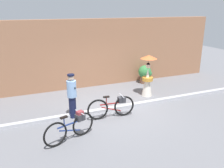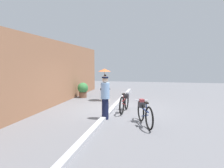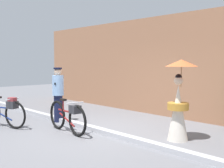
% 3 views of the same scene
% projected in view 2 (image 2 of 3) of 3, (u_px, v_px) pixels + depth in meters
% --- Properties ---
extents(ground_plane, '(30.00, 30.00, 0.00)m').
position_uv_depth(ground_plane, '(113.00, 109.00, 9.13)').
color(ground_plane, slate).
extents(building_wall, '(14.00, 0.40, 3.36)m').
position_uv_depth(building_wall, '(50.00, 73.00, 9.63)').
color(building_wall, '#9E6B4C').
rests_on(building_wall, ground_plane).
extents(sidewalk_curb, '(14.00, 0.20, 0.12)m').
position_uv_depth(sidewalk_curb, '(113.00, 108.00, 9.13)').
color(sidewalk_curb, '#B2B2B7').
rests_on(sidewalk_curb, ground_plane).
extents(bicycle_near_officer, '(1.66, 0.68, 0.86)m').
position_uv_depth(bicycle_near_officer, '(144.00, 112.00, 6.73)').
color(bicycle_near_officer, black).
rests_on(bicycle_near_officer, ground_plane).
extents(bicycle_far_side, '(1.79, 0.48, 0.86)m').
position_uv_depth(bicycle_far_side, '(125.00, 102.00, 8.61)').
color(bicycle_far_side, black).
rests_on(bicycle_far_side, ground_plane).
extents(person_officer, '(0.34, 0.35, 1.66)m').
position_uv_depth(person_officer, '(105.00, 97.00, 7.36)').
color(person_officer, '#141938').
rests_on(person_officer, ground_plane).
extents(person_with_parasol, '(0.74, 0.74, 1.88)m').
position_uv_depth(person_with_parasol, '(105.00, 85.00, 11.13)').
color(person_with_parasol, silver).
rests_on(person_with_parasol, ground_plane).
extents(potted_plant_by_door, '(0.70, 0.68, 0.96)m').
position_uv_depth(potted_plant_by_door, '(83.00, 89.00, 12.34)').
color(potted_plant_by_door, brown).
rests_on(potted_plant_by_door, ground_plane).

